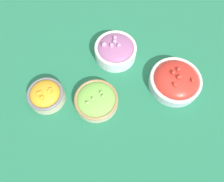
% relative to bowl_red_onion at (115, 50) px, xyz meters
% --- Properties ---
extents(ground_plane, '(3.00, 3.00, 0.00)m').
position_rel_bowl_red_onion_xyz_m(ground_plane, '(0.12, 0.11, -0.04)').
color(ground_plane, '#23704C').
extents(bowl_red_onion, '(0.16, 0.16, 0.08)m').
position_rel_bowl_red_onion_xyz_m(bowl_red_onion, '(0.00, 0.00, 0.00)').
color(bowl_red_onion, silver).
rests_on(bowl_red_onion, ground_plane).
extents(bowl_cherry_tomatoes, '(0.18, 0.18, 0.08)m').
position_rel_bowl_red_onion_xyz_m(bowl_cherry_tomatoes, '(-0.06, 0.23, -0.01)').
color(bowl_cherry_tomatoes, '#B2C1CC').
rests_on(bowl_cherry_tomatoes, ground_plane).
extents(bowl_squash, '(0.12, 0.12, 0.07)m').
position_rel_bowl_red_onion_xyz_m(bowl_squash, '(0.29, -0.04, -0.01)').
color(bowl_squash, beige).
rests_on(bowl_squash, ground_plane).
extents(bowl_lettuce, '(0.15, 0.15, 0.06)m').
position_rel_bowl_red_onion_xyz_m(bowl_lettuce, '(0.18, 0.09, -0.01)').
color(bowl_lettuce, beige).
rests_on(bowl_lettuce, ground_plane).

